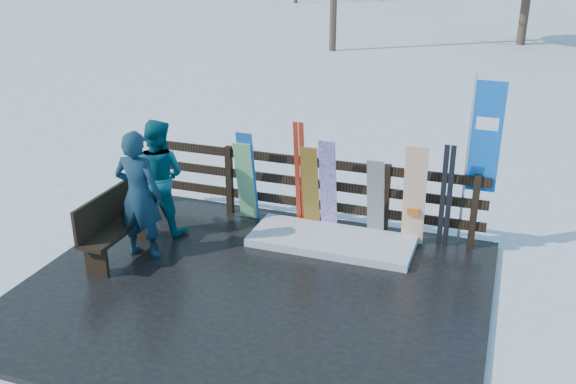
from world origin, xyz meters
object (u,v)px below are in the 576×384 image
at_px(snowboard_1, 245,182).
at_px(snowboard_2, 311,188).
at_px(snowboard_0, 248,177).
at_px(snowboard_3, 328,187).
at_px(person_back, 158,177).
at_px(rental_flag, 481,144).
at_px(person_front, 139,195).
at_px(snowboard_5, 414,197).
at_px(snowboard_4, 376,199).
at_px(bench, 115,223).

distance_m(snowboard_1, snowboard_2, 1.09).
height_order(snowboard_0, snowboard_3, snowboard_3).
bearing_deg(person_back, rental_flag, -170.82).
bearing_deg(person_front, snowboard_2, -144.13).
distance_m(snowboard_3, snowboard_5, 1.31).
relative_size(snowboard_4, person_front, 0.72).
bearing_deg(person_back, snowboard_3, -165.89).
bearing_deg(snowboard_2, snowboard_3, 0.00).
distance_m(bench, snowboard_3, 3.18).
xyz_separation_m(snowboard_1, snowboard_3, (1.36, -0.00, 0.10)).
distance_m(bench, person_back, 1.02).
relative_size(bench, rental_flag, 0.58).
bearing_deg(person_back, snowboard_0, -148.82).
bearing_deg(snowboard_3, bench, -146.91).
height_order(snowboard_0, snowboard_2, snowboard_0).
height_order(person_front, person_back, person_front).
distance_m(snowboard_4, snowboard_5, 0.58).
relative_size(snowboard_5, rental_flag, 0.61).
distance_m(snowboard_2, rental_flag, 2.59).
distance_m(rental_flag, person_front, 4.86).
relative_size(snowboard_2, person_back, 0.79).
distance_m(snowboard_0, snowboard_5, 2.63).
distance_m(snowboard_0, snowboard_1, 0.10).
bearing_deg(snowboard_5, rental_flag, 17.99).
distance_m(snowboard_1, snowboard_3, 1.37).
xyz_separation_m(snowboard_2, snowboard_3, (0.28, 0.00, 0.07)).
relative_size(snowboard_0, person_back, 0.85).
distance_m(snowboard_2, person_back, 2.34).
relative_size(snowboard_3, snowboard_4, 1.15).
xyz_separation_m(snowboard_1, rental_flag, (3.50, 0.27, 0.93)).
xyz_separation_m(snowboard_3, snowboard_4, (0.74, 0.00, -0.11)).
height_order(bench, person_front, person_front).
height_order(bench, snowboard_5, snowboard_5).
height_order(bench, person_back, person_back).
relative_size(snowboard_1, snowboard_2, 0.95).
height_order(rental_flag, person_front, rental_flag).
bearing_deg(person_back, snowboard_1, -147.80).
bearing_deg(person_front, person_back, -81.01).
bearing_deg(snowboard_0, snowboard_2, 0.00).
bearing_deg(person_front, bench, 17.35).
bearing_deg(snowboard_3, snowboard_0, -180.00).
relative_size(snowboard_1, snowboard_5, 0.86).
relative_size(snowboard_4, snowboard_5, 0.86).
relative_size(snowboard_5, person_back, 0.88).
bearing_deg(snowboard_4, person_back, -165.92).
relative_size(snowboard_2, snowboard_3, 0.91).
bearing_deg(rental_flag, snowboard_0, -175.54).
relative_size(snowboard_0, snowboard_1, 1.13).
xyz_separation_m(bench, person_back, (0.19, 0.93, 0.39)).
distance_m(snowboard_2, person_front, 2.59).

